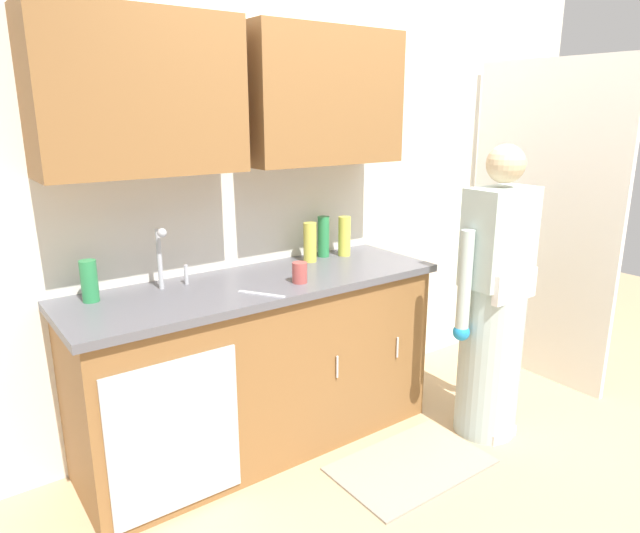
# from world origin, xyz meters

# --- Properties ---
(ground_plane) EXTENTS (9.00, 9.00, 0.00)m
(ground_plane) POSITION_xyz_m (0.00, 0.00, 0.00)
(ground_plane) COLOR tan
(kitchen_wall_with_uppers) EXTENTS (4.80, 0.44, 2.70)m
(kitchen_wall_with_uppers) POSITION_xyz_m (-0.14, 0.99, 1.48)
(kitchen_wall_with_uppers) COLOR silver
(kitchen_wall_with_uppers) RESTS_ON ground
(closet_door_panel) EXTENTS (0.04, 1.10, 2.10)m
(closet_door_panel) POSITION_xyz_m (1.45, 0.40, 1.05)
(closet_door_panel) COLOR silver
(closet_door_panel) RESTS_ON ground
(counter_cabinet) EXTENTS (1.90, 0.62, 0.90)m
(counter_cabinet) POSITION_xyz_m (-0.55, 0.70, 0.45)
(counter_cabinet) COLOR brown
(counter_cabinet) RESTS_ON ground
(countertop) EXTENTS (1.96, 0.66, 0.04)m
(countertop) POSITION_xyz_m (-0.55, 0.70, 0.92)
(countertop) COLOR #595960
(countertop) RESTS_ON counter_cabinet
(sink) EXTENTS (0.50, 0.36, 0.35)m
(sink) POSITION_xyz_m (-0.96, 0.71, 0.93)
(sink) COLOR #B7BABF
(sink) RESTS_ON counter_cabinet
(person_at_sink) EXTENTS (0.55, 0.34, 1.62)m
(person_at_sink) POSITION_xyz_m (0.55, 0.06, 0.69)
(person_at_sink) COLOR white
(person_at_sink) RESTS_ON ground
(floor_mat) EXTENTS (0.80, 0.50, 0.01)m
(floor_mat) POSITION_xyz_m (-0.04, 0.05, 0.01)
(floor_mat) COLOR gray
(floor_mat) RESTS_ON ground
(bottle_dish_liquid) EXTENTS (0.07, 0.07, 0.24)m
(bottle_dish_liquid) POSITION_xyz_m (0.13, 0.85, 1.06)
(bottle_dish_liquid) COLOR #D8D14C
(bottle_dish_liquid) RESTS_ON countertop
(bottle_water_tall) EXTENTS (0.07, 0.07, 0.24)m
(bottle_water_tall) POSITION_xyz_m (0.02, 0.90, 1.06)
(bottle_water_tall) COLOR #2D8C4C
(bottle_water_tall) RESTS_ON countertop
(bottle_soap) EXTENTS (0.08, 0.08, 0.19)m
(bottle_soap) POSITION_xyz_m (-1.33, 0.85, 1.04)
(bottle_soap) COLOR #2D8C4C
(bottle_soap) RESTS_ON countertop
(bottle_cleaner_spray) EXTENTS (0.07, 0.07, 0.23)m
(bottle_cleaner_spray) POSITION_xyz_m (-0.11, 0.85, 1.05)
(bottle_cleaner_spray) COLOR #D8D14C
(bottle_cleaner_spray) RESTS_ON countertop
(cup_by_sink) EXTENTS (0.08, 0.08, 0.11)m
(cup_by_sink) POSITION_xyz_m (-0.40, 0.54, 0.99)
(cup_by_sink) COLOR #B24C47
(cup_by_sink) RESTS_ON countertop
(knife_on_counter) EXTENTS (0.15, 0.22, 0.01)m
(knife_on_counter) POSITION_xyz_m (-0.65, 0.48, 0.94)
(knife_on_counter) COLOR silver
(knife_on_counter) RESTS_ON countertop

